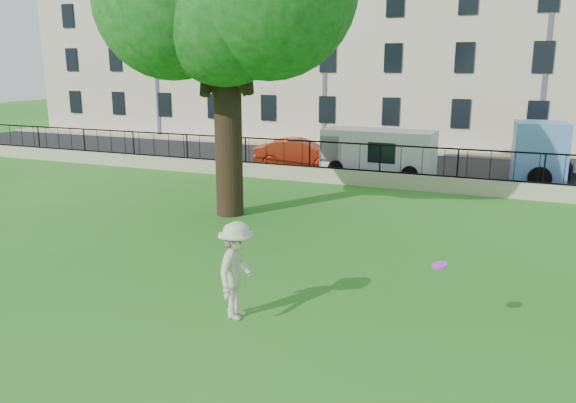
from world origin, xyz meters
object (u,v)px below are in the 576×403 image
at_px(frisbee, 439,265).
at_px(white_van, 378,153).
at_px(man, 237,270).
at_px(red_sedan, 300,154).

relative_size(frisbee, white_van, 0.06).
bearing_deg(white_van, man, -83.83).
bearing_deg(man, red_sedan, 12.25).
distance_m(man, white_van, 15.38).
bearing_deg(red_sedan, frisbee, -158.00).
relative_size(man, frisbee, 7.07).
height_order(frisbee, white_van, white_van).
relative_size(red_sedan, white_van, 0.87).
xyz_separation_m(frisbee, white_van, (-4.64, 14.76, -0.36)).
bearing_deg(red_sedan, man, -170.26).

